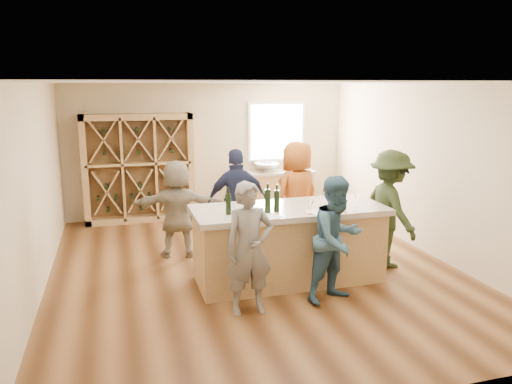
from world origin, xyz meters
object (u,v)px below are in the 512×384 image
object	(u,v)px
person_near_right	(337,239)
person_far_right	(297,195)
wine_bottle_b	(247,203)
wine_bottle_e	(277,201)
wine_bottle_d	(268,201)
person_near_left	(249,249)
tasting_counter_base	(289,247)
wine_rack	(139,168)
sink	(267,167)
person_far_left	(177,208)
wine_bottle_c	(251,201)
person_server	(390,209)
person_far_mid	(237,202)
wine_bottle_a	(228,204)

from	to	relation	value
person_near_right	person_far_right	bearing A→B (deg)	63.05
wine_bottle_b	wine_bottle_e	world-z (taller)	wine_bottle_b
wine_bottle_d	person_near_left	bearing A→B (deg)	-123.72
tasting_counter_base	wine_bottle_e	xyz separation A→B (m)	(-0.25, -0.19, 0.73)
wine_rack	sink	bearing A→B (deg)	-1.49
person_far_left	wine_bottle_e	bearing A→B (deg)	136.45
wine_bottle_c	person_near_right	bearing A→B (deg)	-36.67
sink	wine_bottle_e	bearing A→B (deg)	-105.30
wine_rack	wine_bottle_d	size ratio (longest dim) A/B	6.79
sink	person_far_left	world-z (taller)	person_far_left
person_near_right	wine_rack	bearing A→B (deg)	95.39
wine_bottle_e	tasting_counter_base	bearing A→B (deg)	37.06
wine_bottle_c	person_near_right	distance (m)	1.25
wine_bottle_c	wine_bottle_d	bearing A→B (deg)	-29.15
person_server	person_far_mid	size ratio (longest dim) A/B	1.03
wine_bottle_b	person_server	xyz separation A→B (m)	(2.36, 0.36, -0.34)
wine_rack	person_far_left	bearing A→B (deg)	-78.91
sink	wine_bottle_c	size ratio (longest dim) A/B	1.85
wine_bottle_c	person_near_right	world-z (taller)	person_near_right
wine_bottle_c	person_near_left	distance (m)	0.89
person_near_left	person_far_mid	distance (m)	2.27
person_near_right	person_server	size ratio (longest dim) A/B	0.91
wine_bottle_c	wine_bottle_b	bearing A→B (deg)	-125.37
person_far_right	wine_bottle_a	bearing A→B (deg)	22.08
person_near_right	person_far_right	xyz separation A→B (m)	(0.27, 2.18, 0.10)
tasting_counter_base	wine_bottle_b	distance (m)	1.03
sink	wine_bottle_b	bearing A→B (deg)	-110.64
wine_bottle_e	wine_bottle_b	bearing A→B (deg)	-174.09
wine_bottle_e	person_near_left	distance (m)	0.97
wine_bottle_e	person_far_left	world-z (taller)	person_far_left
person_server	person_far_left	xyz separation A→B (m)	(-3.08, 1.35, -0.10)
wine_bottle_d	person_server	xyz separation A→B (m)	(2.07, 0.35, -0.34)
wine_rack	wine_bottle_d	bearing A→B (deg)	-70.17
wine_bottle_c	person_far_mid	world-z (taller)	person_far_mid
person_near_right	wine_bottle_e	bearing A→B (deg)	114.08
tasting_counter_base	person_server	world-z (taller)	person_server
person_near_right	person_far_right	size ratio (longest dim) A/B	0.90
person_far_right	person_far_left	world-z (taller)	person_far_right
person_near_right	person_server	distance (m)	1.63
person_far_right	person_near_left	bearing A→B (deg)	34.44
tasting_counter_base	wine_bottle_e	bearing A→B (deg)	-142.94
wine_bottle_e	person_far_right	xyz separation A→B (m)	(0.88, 1.55, -0.31)
wine_rack	wine_bottle_c	bearing A→B (deg)	-72.26
person_near_left	person_server	bearing A→B (deg)	20.02
wine_bottle_b	person_server	size ratio (longest dim) A/B	0.18
wine_bottle_a	wine_bottle_d	distance (m)	0.53
sink	wine_bottle_b	distance (m)	4.31
tasting_counter_base	person_far_mid	distance (m)	1.48
wine_rack	wine_bottle_e	world-z (taller)	wine_rack
wine_rack	wine_bottle_e	bearing A→B (deg)	-68.30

